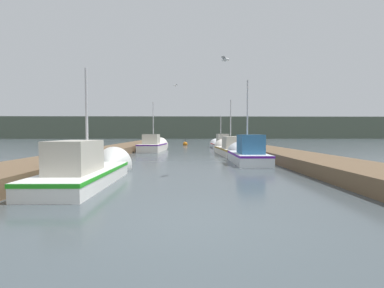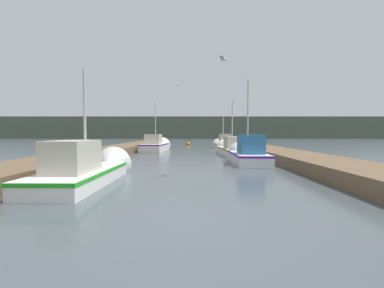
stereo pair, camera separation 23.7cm
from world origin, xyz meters
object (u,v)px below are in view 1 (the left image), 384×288
fishing_boat_1 (246,154)px  fishing_boat_2 (230,149)px  fishing_boat_4 (220,144)px  mooring_piling_0 (149,141)px  channel_buoy (185,144)px  fishing_boat_3 (154,146)px  seagull_1 (225,60)px  seagull_lead (175,85)px  fishing_boat_0 (92,169)px  mooring_piling_1 (235,143)px

fishing_boat_1 → fishing_boat_2: bearing=90.8°
fishing_boat_4 → mooring_piling_0: 8.16m
fishing_boat_1 → fishing_boat_4: 13.08m
channel_buoy → fishing_boat_3: bearing=-104.9°
fishing_boat_2 → channel_buoy: size_ratio=5.72×
seagull_1 → mooring_piling_0: bearing=-136.8°
mooring_piling_0 → seagull_lead: (3.31, -6.83, 5.03)m
channel_buoy → fishing_boat_0: bearing=-96.7°
fishing_boat_4 → channel_buoy: size_ratio=4.71×
mooring_piling_0 → seagull_1: (5.72, -19.85, 3.57)m
mooring_piling_1 → seagull_lead: bearing=-159.5°
mooring_piling_0 → seagull_1: bearing=-73.9°
fishing_boat_3 → fishing_boat_2: bearing=-25.8°
fishing_boat_3 → fishing_boat_4: (6.39, 3.90, -0.04)m
fishing_boat_0 → seagull_1: seagull_1 is taller
fishing_boat_0 → fishing_boat_3: bearing=89.7°
fishing_boat_0 → fishing_boat_4: 19.50m
fishing_boat_2 → seagull_1: (-1.80, -9.82, 3.83)m
fishing_boat_1 → channel_buoy: fishing_boat_1 is taller
fishing_boat_3 → channel_buoy: 10.39m
fishing_boat_3 → seagull_1: (4.32, -13.57, 3.78)m
fishing_boat_0 → channel_buoy: fishing_boat_0 is taller
fishing_boat_3 → fishing_boat_1: bearing=-50.7°
fishing_boat_1 → seagull_1: size_ratio=8.92×
channel_buoy → seagull_lead: bearing=-94.2°
fishing_boat_1 → fishing_boat_3: (-6.12, 9.18, -0.01)m
fishing_boat_2 → channel_buoy: (-3.44, 13.79, -0.24)m
seagull_1 → fishing_boat_3: bearing=-135.2°
fishing_boat_1 → seagull_lead: 10.94m
fishing_boat_3 → mooring_piling_1: fishing_boat_3 is taller
seagull_lead → fishing_boat_1: bearing=168.7°
fishing_boat_4 → mooring_piling_0: fishing_boat_4 is taller
fishing_boat_3 → channel_buoy: (2.68, 10.04, -0.29)m
channel_buoy → seagull_1: bearing=-86.0°
mooring_piling_0 → seagull_1: size_ratio=2.45×
fishing_boat_2 → fishing_boat_3: 7.18m
fishing_boat_0 → seagull_lead: seagull_lead is taller
fishing_boat_2 → seagull_lead: 7.48m
seagull_1 → fishing_boat_1: bearing=-175.2°
fishing_boat_3 → mooring_piling_0: 6.44m
fishing_boat_0 → fishing_boat_2: bearing=59.9°
fishing_boat_0 → seagull_lead: 15.03m
mooring_piling_0 → seagull_lead: 9.11m
mooring_piling_1 → channel_buoy: size_ratio=1.17×
fishing_boat_0 → fishing_boat_1: bearing=40.3°
seagull_lead → fishing_boat_4: bearing=-82.7°
fishing_boat_0 → fishing_boat_4: size_ratio=1.04×
fishing_boat_3 → seagull_lead: seagull_lead is taller
mooring_piling_0 → channel_buoy: bearing=42.6°
fishing_boat_2 → fishing_boat_4: bearing=85.8°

